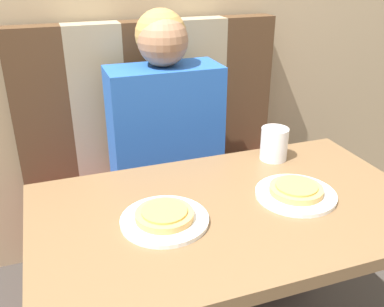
% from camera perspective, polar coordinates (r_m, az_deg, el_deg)
% --- Properties ---
extents(booth_seat, '(1.13, 0.57, 0.47)m').
position_cam_1_polar(booth_seat, '(1.93, -3.20, -10.35)').
color(booth_seat, '#5B1919').
rests_on(booth_seat, ground_plane).
extents(booth_backrest, '(1.13, 0.10, 0.64)m').
position_cam_1_polar(booth_backrest, '(1.89, -5.66, 7.61)').
color(booth_backrest, '#4C331E').
rests_on(booth_backrest, booth_seat).
extents(dining_table, '(1.05, 0.62, 0.74)m').
position_cam_1_polar(dining_table, '(1.21, 5.10, -11.24)').
color(dining_table, brown).
rests_on(dining_table, ground_plane).
extents(person, '(0.43, 0.22, 0.71)m').
position_cam_1_polar(person, '(1.67, -3.69, 5.92)').
color(person, '#2356B2').
rests_on(person, booth_seat).
extents(plate_left, '(0.22, 0.22, 0.01)m').
position_cam_1_polar(plate_left, '(1.09, -3.67, -8.85)').
color(plate_left, white).
rests_on(plate_left, dining_table).
extents(plate_right, '(0.22, 0.22, 0.01)m').
position_cam_1_polar(plate_right, '(1.23, 13.65, -5.33)').
color(plate_right, white).
rests_on(plate_right, dining_table).
extents(pizza_left, '(0.15, 0.15, 0.02)m').
position_cam_1_polar(pizza_left, '(1.08, -3.70, -8.10)').
color(pizza_left, tan).
rests_on(pizza_left, plate_left).
extents(pizza_right, '(0.15, 0.15, 0.02)m').
position_cam_1_polar(pizza_right, '(1.22, 13.73, -4.64)').
color(pizza_right, tan).
rests_on(pizza_right, plate_right).
extents(drinking_cup, '(0.09, 0.09, 0.11)m').
position_cam_1_polar(drinking_cup, '(1.41, 10.89, 1.28)').
color(drinking_cup, silver).
rests_on(drinking_cup, dining_table).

